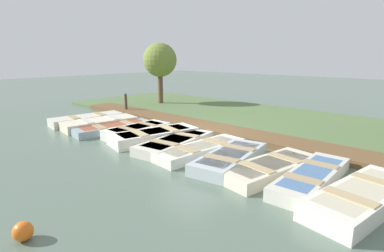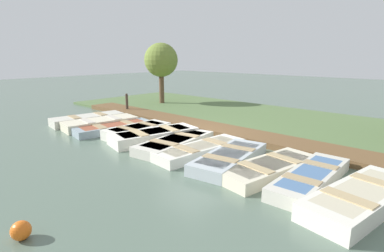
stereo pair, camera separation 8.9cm
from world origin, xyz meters
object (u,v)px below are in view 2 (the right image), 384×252
Objects in this scene: rowboat_8 at (270,168)px; park_tree_far_left at (161,61)px; rowboat_1 at (101,123)px; rowboat_7 at (230,158)px; rowboat_3 at (137,131)px; rowboat_4 at (155,135)px; rowboat_0 at (88,119)px; rowboat_6 at (201,149)px; buoy at (21,231)px; rowboat_5 at (175,143)px; rowboat_9 at (311,178)px; mooring_post_near at (127,103)px; rowboat_10 at (362,198)px; rowboat_2 at (114,128)px.

park_tree_far_left reaches higher than rowboat_8.
rowboat_1 is 1.02× the size of rowboat_7.
rowboat_3 is 1.13m from rowboat_4.
rowboat_0 is 0.86× the size of park_tree_far_left.
rowboat_6 is 9.84× the size of buoy.
rowboat_1 is 8.54m from rowboat_8.
rowboat_5 reaches higher than rowboat_6.
rowboat_4 is 1.20m from rowboat_5.
rowboat_5 is at bearing 100.67° from rowboat_4.
rowboat_9 is 12.01m from mooring_post_near.
rowboat_7 is at bearing 101.65° from rowboat_4.
buoy is at bearing 38.82° from park_tree_far_left.
rowboat_3 is at bearing -99.67° from rowboat_5.
rowboat_1 reaches higher than rowboat_6.
park_tree_far_left is (-11.93, -9.60, 2.75)m from buoy.
rowboat_10 is at bearing 97.10° from rowboat_0.
rowboat_3 is 5.26m from mooring_post_near.
rowboat_1 is 0.98× the size of rowboat_6.
rowboat_10 is (0.24, 3.73, 0.03)m from rowboat_7.
rowboat_1 is 10.94m from rowboat_10.
rowboat_10 is (0.27, 6.16, 0.04)m from rowboat_5.
rowboat_1 is 3.61m from mooring_post_near.
rowboat_4 is at bearing -100.43° from rowboat_7.
rowboat_4 is 1.04× the size of rowboat_9.
rowboat_10 is at bearing 91.77° from rowboat_6.
rowboat_8 is at bearing 163.11° from buoy.
rowboat_1 reaches higher than buoy.
rowboat_1 is 1.09m from rowboat_2.
rowboat_6 is 0.97× the size of rowboat_10.
rowboat_2 is 1.26× the size of rowboat_3.
rowboat_2 is at bearing -82.19° from rowboat_6.
rowboat_0 is 4.83m from rowboat_4.
rowboat_2 is 1.03× the size of rowboat_9.
rowboat_7 is (-0.15, 7.21, -0.02)m from rowboat_1.
rowboat_2 is at bearing -95.05° from rowboat_5.
rowboat_10 is at bearing 76.93° from rowboat_7.
rowboat_5 and rowboat_8 have the same top height.
rowboat_1 is 2.46m from rowboat_3.
rowboat_10 is 3.18× the size of mooring_post_near.
rowboat_1 is 1.00× the size of rowboat_8.
rowboat_5 is at bearing -82.90° from rowboat_6.
rowboat_9 is at bearing 154.03° from buoy.
rowboat_5 is 6.12m from buoy.
rowboat_9 is 9.70× the size of buoy.
rowboat_10 is (0.09, 10.94, 0.01)m from rowboat_1.
rowboat_2 is 4.91m from rowboat_6.
mooring_post_near is (-3.04, -13.01, 0.36)m from rowboat_10.
rowboat_7 is 0.99× the size of rowboat_8.
rowboat_8 is (-0.09, 1.32, -0.01)m from rowboat_7.
rowboat_6 is 0.86× the size of park_tree_far_left.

